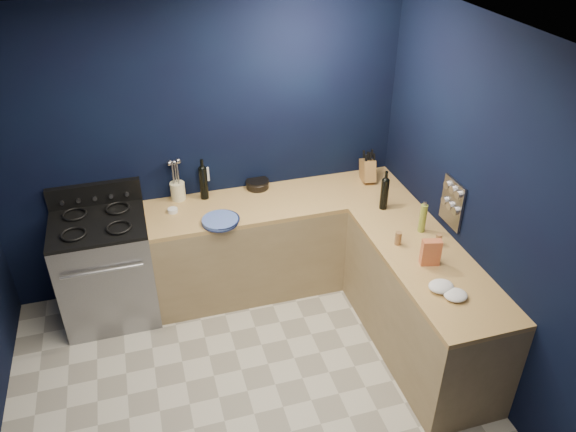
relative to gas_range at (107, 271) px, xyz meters
name	(u,v)px	position (x,y,z in m)	size (l,w,h in m)	color
floor	(254,415)	(0.93, -1.42, -0.47)	(3.50, 3.50, 0.02)	beige
ceiling	(237,56)	(0.93, -1.42, 2.15)	(3.50, 3.50, 0.02)	silver
wall_back	(202,151)	(0.93, 0.34, 0.84)	(3.50, 0.02, 2.60)	black
wall_right	(500,227)	(2.69, -1.42, 0.84)	(0.02, 3.50, 2.60)	black
cab_back	(280,243)	(1.53, 0.02, -0.03)	(2.30, 0.63, 0.86)	#9B825A
top_back	(280,201)	(1.53, 0.02, 0.42)	(2.30, 0.63, 0.04)	olive
cab_right	(421,307)	(2.37, -1.13, -0.03)	(0.63, 1.67, 0.86)	#9B825A
top_right	(429,261)	(2.37, -1.13, 0.42)	(0.63, 1.67, 0.04)	olive
gas_range	(107,271)	(0.00, 0.00, 0.00)	(0.76, 0.66, 0.92)	gray
oven_door	(108,295)	(0.00, -0.32, -0.01)	(0.59, 0.02, 0.42)	black
cooktop	(97,224)	(0.00, 0.00, 0.48)	(0.76, 0.66, 0.03)	black
backguard	(94,194)	(0.00, 0.30, 0.58)	(0.76, 0.06, 0.20)	black
spice_panel	(452,203)	(2.67, -0.87, 0.72)	(0.02, 0.28, 0.38)	gray
wall_outlet	(204,175)	(0.93, 0.32, 0.62)	(0.09, 0.02, 0.13)	white
plate_stack	(220,221)	(0.96, -0.21, 0.46)	(0.30, 0.30, 0.04)	#4873B0
ramekin	(173,210)	(0.61, 0.06, 0.46)	(0.08, 0.08, 0.03)	white
utensil_crock	(178,191)	(0.69, 0.27, 0.52)	(0.13, 0.13, 0.16)	#EFEBBE
wine_bottle_back	(204,183)	(0.91, 0.22, 0.59)	(0.07, 0.07, 0.29)	black
lemon_basket	(257,184)	(1.39, 0.27, 0.48)	(0.20, 0.20, 0.08)	black
knife_block	(368,170)	(2.40, 0.13, 0.54)	(0.11, 0.18, 0.20)	olive
wine_bottle_right	(384,194)	(2.34, -0.37, 0.58)	(0.07, 0.07, 0.27)	black
oil_bottle	(423,218)	(2.48, -0.78, 0.56)	(0.06, 0.06, 0.24)	olive
spice_jar_near	(398,238)	(2.22, -0.90, 0.49)	(0.05, 0.05, 0.11)	olive
spice_jar_far	(438,239)	(2.52, -0.99, 0.49)	(0.05, 0.05, 0.09)	olive
crouton_bag	(431,252)	(2.33, -1.19, 0.54)	(0.14, 0.06, 0.20)	#BF2C3D
towel_front	(441,286)	(2.27, -1.48, 0.47)	(0.18, 0.15, 0.06)	white
towel_end	(456,295)	(2.32, -1.58, 0.46)	(0.16, 0.15, 0.05)	white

